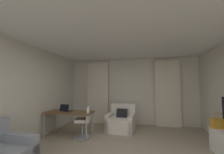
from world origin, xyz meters
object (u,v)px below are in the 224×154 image
at_px(desk_chair, 84,124).
at_px(handbag_primary, 219,123).
at_px(desk, 69,114).
at_px(armchair, 121,122).
at_px(laptop, 66,110).

xyz_separation_m(desk_chair, handbag_primary, (3.37, -0.21, 0.26)).
bearing_deg(desk, armchair, 29.88).
xyz_separation_m(laptop, handbag_primary, (3.98, -0.26, -0.12)).
distance_m(desk, handbag_primary, 3.86).
height_order(armchair, desk, armchair).
relative_size(armchair, handbag_primary, 2.57).
bearing_deg(laptop, armchair, 27.18).
bearing_deg(desk_chair, desk, 176.60).
xyz_separation_m(armchair, handbag_primary, (2.39, -1.08, 0.36)).
bearing_deg(desk, laptop, 170.42).
distance_m(desk, desk_chair, 0.56).
bearing_deg(laptop, desk_chair, -4.72).
bearing_deg(armchair, desk, -150.12).
bearing_deg(armchair, desk_chair, -138.35).
relative_size(armchair, desk_chair, 1.08).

